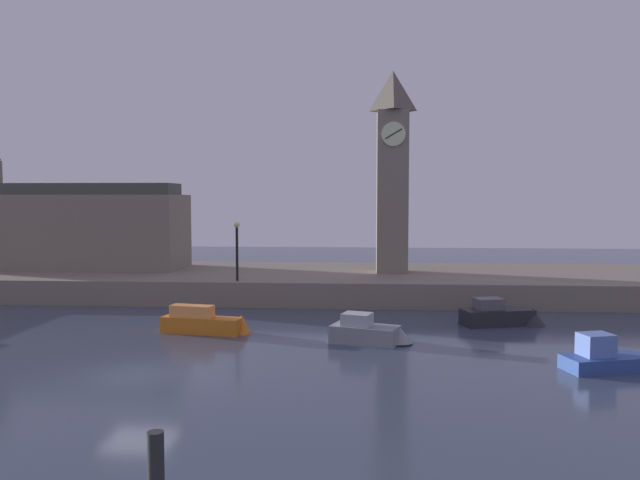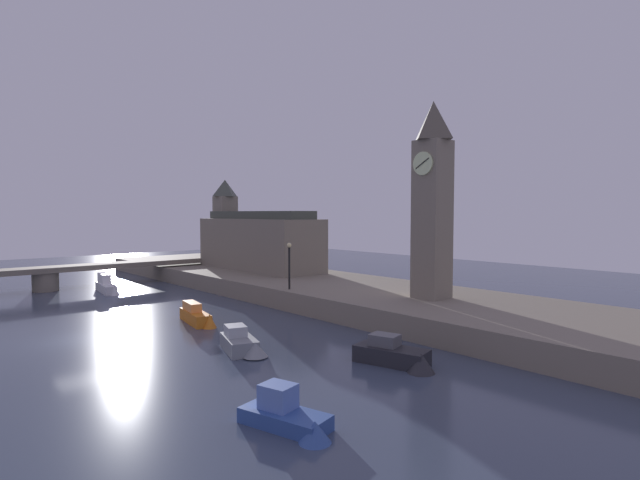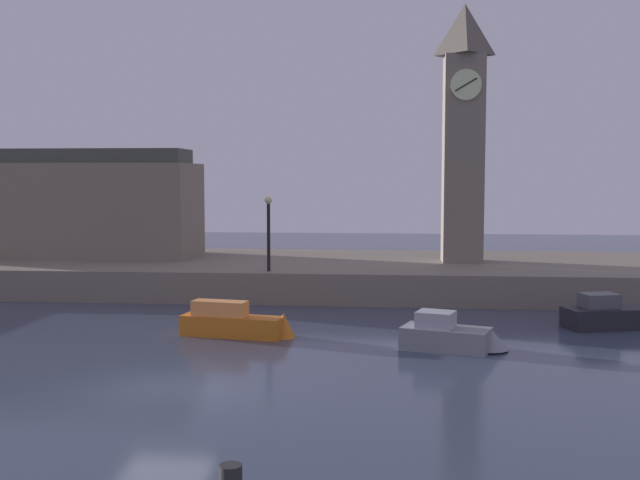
# 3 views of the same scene
# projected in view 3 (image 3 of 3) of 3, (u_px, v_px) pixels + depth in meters

# --- Properties ---
(ground_plane) EXTENTS (120.00, 120.00, 0.00)m
(ground_plane) POSITION_uv_depth(u_px,v_px,m) (164.00, 388.00, 21.50)
(ground_plane) COLOR #384256
(far_embankment) EXTENTS (70.00, 12.00, 1.50)m
(far_embankment) POSITION_uv_depth(u_px,v_px,m) (273.00, 273.00, 41.28)
(far_embankment) COLOR slate
(far_embankment) RESTS_ON ground
(clock_tower) EXTENTS (2.25, 2.30, 13.35)m
(clock_tower) POSITION_uv_depth(u_px,v_px,m) (463.00, 130.00, 39.60)
(clock_tower) COLOR slate
(clock_tower) RESTS_ON far_embankment
(parliament_hall) EXTENTS (15.73, 5.23, 9.57)m
(parliament_hall) POSITION_uv_depth(u_px,v_px,m) (48.00, 202.00, 43.12)
(parliament_hall) COLOR slate
(parliament_hall) RESTS_ON far_embankment
(streetlamp) EXTENTS (0.36, 0.36, 3.56)m
(streetlamp) POSITION_uv_depth(u_px,v_px,m) (269.00, 224.00, 35.91)
(streetlamp) COLOR black
(streetlamp) RESTS_ON far_embankment
(boat_barge_dark) EXTENTS (4.49, 2.32, 1.37)m
(boat_barge_dark) POSITION_uv_depth(u_px,v_px,m) (619.00, 316.00, 30.03)
(boat_barge_dark) COLOR #232328
(boat_barge_dark) RESTS_ON ground
(boat_cruiser_grey) EXTENTS (3.95, 2.31, 1.33)m
(boat_cruiser_grey) POSITION_uv_depth(u_px,v_px,m) (455.00, 336.00, 26.29)
(boat_cruiser_grey) COLOR gray
(boat_cruiser_grey) RESTS_ON ground
(boat_patrol_orange) EXTENTS (4.48, 1.71, 1.40)m
(boat_patrol_orange) POSITION_uv_depth(u_px,v_px,m) (239.00, 323.00, 28.46)
(boat_patrol_orange) COLOR orange
(boat_patrol_orange) RESTS_ON ground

